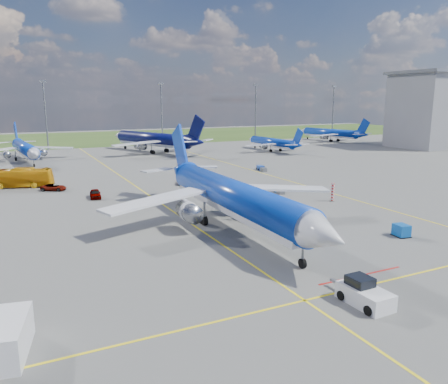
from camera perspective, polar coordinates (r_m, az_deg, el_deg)
name	(u,v)px	position (r m, az deg, el deg)	size (l,w,h in m)	color
ground	(208,235)	(54.32, -2.11, -5.65)	(400.00, 400.00, 0.00)	#545451
grass_strip	(66,139)	(199.18, -19.95, 6.51)	(400.00, 80.00, 0.01)	#2D4719
taxiway_lines	(147,193)	(79.70, -10.07, -0.12)	(60.25, 160.00, 0.02)	yellow
floodlight_masts	(107,111)	(160.45, -15.06, 10.17)	(202.20, 0.50, 22.70)	slate
terminal_building	(448,109)	(177.14, 27.17, 9.58)	(42.00, 22.00, 26.00)	gray
warning_post	(333,192)	(74.06, 13.99, -0.03)	(0.50, 0.50, 3.00)	red
bg_jet_nnw	(26,161)	(131.26, -24.41, 3.70)	(28.20, 37.01, 9.69)	#0D39B6
bg_jet_n	(153,152)	(141.66, -9.19, 5.14)	(34.86, 45.76, 11.98)	#080C42
bg_jet_ne	(272,151)	(144.72, 6.28, 5.36)	(23.30, 30.58, 8.01)	#0D39B6
bg_jet_ene	(330,141)	(183.25, 13.65, 6.47)	(27.46, 36.04, 9.44)	#0D39B6
main_airliner	(233,228)	(57.31, 1.18, -4.70)	(35.34, 46.39, 12.15)	#0D39B6
pushback_tug	(364,294)	(38.41, 17.80, -12.52)	(2.50, 6.41, 2.16)	silver
uld_container	(401,230)	(57.92, 22.15, -4.66)	(1.47, 1.84, 1.47)	#0B4DA2
service_van	(7,338)	(33.15, -26.45, -16.70)	(2.41, 5.48, 2.41)	silver
apron_bus	(16,178)	(92.17, -25.50, 1.68)	(3.09, 13.22, 3.68)	orange
service_car_a	(95,194)	(77.49, -16.46, -0.22)	(1.75, 4.36, 1.48)	#999999
service_car_b	(54,187)	(86.26, -21.36, 0.57)	(2.08, 4.51, 1.25)	#999999
service_car_c	(182,181)	(86.91, -5.47, 1.43)	(1.76, 4.33, 1.26)	#999999
baggage_tug_w	(278,189)	(79.81, 7.06, 0.33)	(2.16, 4.56, 0.99)	#185695
baggage_tug_c	(10,175)	(103.86, -26.12, 1.95)	(1.97, 5.68, 1.25)	#185D95
baggage_tug_e	(261,168)	(103.99, 4.92, 3.09)	(2.21, 4.74, 1.03)	#1A42A1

